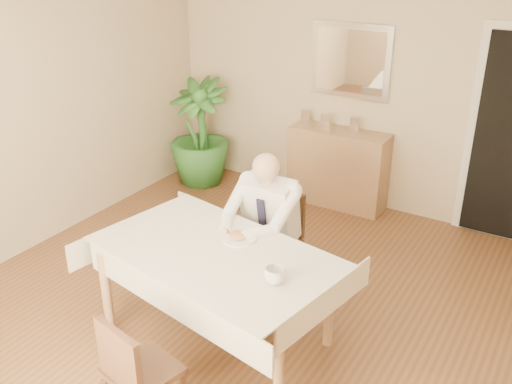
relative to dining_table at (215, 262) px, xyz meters
The scene contains 16 objects.
room 0.69m from the dining_table, 99.16° to the left, with size 5.00×5.02×2.60m.
mirror 2.88m from the dining_table, 94.34° to the left, with size 0.86×0.04×0.76m.
dining_table is the anchor object (origin of this frame).
chair_far 0.90m from the dining_table, 90.00° to the left, with size 0.40×0.40×0.83m.
chair_near 0.96m from the dining_table, 85.53° to the right, with size 0.45×0.46×0.81m.
seated_man 0.59m from the dining_table, 90.00° to the left, with size 0.48×0.72×1.24m.
plate 0.25m from the dining_table, 77.70° to the left, with size 0.26×0.26×0.02m, color white.
food 0.26m from the dining_table, 77.70° to the left, with size 0.14×0.14×0.06m, color #8F5E34.
knife 0.22m from the dining_table, 61.91° to the left, with size 0.01×0.01×0.13m, color silver.
fork 0.20m from the dining_table, 86.68° to the left, with size 0.01×0.01×0.13m, color silver.
coffee_mug 0.57m from the dining_table, 12.67° to the right, with size 0.13×0.13×0.11m, color white.
sideboard 2.60m from the dining_table, 94.59° to the left, with size 1.06×0.36×0.85m, color #99774B.
photo_frame_left 2.72m from the dining_table, 103.72° to the left, with size 0.10×0.02×0.14m, color silver.
photo_frame_center 2.63m from the dining_table, 98.50° to the left, with size 0.10×0.02×0.14m, color silver.
photo_frame_right 2.66m from the dining_table, 91.68° to the left, with size 0.10×0.02×0.14m, color silver.
potted_palm 2.94m from the dining_table, 128.72° to the left, with size 0.70×0.70×1.24m, color #286022.
Camera 1 is at (2.06, -3.02, 2.77)m, focal length 40.00 mm.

